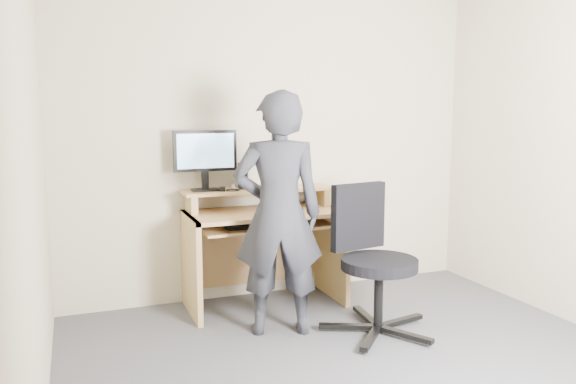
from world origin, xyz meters
TOP-DOWN VIEW (x-y plane):
  - ground at (0.00, 0.00)m, footprint 3.50×3.50m
  - back_wall at (0.00, 1.75)m, footprint 3.50×0.02m
  - desk at (-0.20, 1.53)m, footprint 1.20×0.60m
  - monitor at (-0.62, 1.61)m, footprint 0.49×0.14m
  - external_drive at (-0.32, 1.63)m, footprint 0.10×0.14m
  - travel_mug at (-0.02, 1.58)m, footprint 0.11×0.11m
  - smartphone at (0.09, 1.60)m, footprint 0.09×0.14m
  - charger at (-0.51, 1.53)m, footprint 0.05×0.05m
  - headphones at (-0.32, 1.65)m, footprint 0.19×0.19m
  - keyboard at (-0.30, 1.36)m, footprint 0.47×0.21m
  - mouse at (0.04, 1.35)m, footprint 0.11×0.08m
  - office_chair at (0.32, 0.70)m, footprint 0.78×0.77m
  - person at (-0.29, 0.89)m, footprint 0.68×0.54m

SIDE VIEW (x-z plane):
  - ground at x=0.00m, z-range 0.00..0.00m
  - office_chair at x=0.32m, z-range 0.05..1.03m
  - desk at x=-0.20m, z-range 0.09..1.00m
  - keyboard at x=-0.30m, z-range 0.65..0.68m
  - mouse at x=0.04m, z-range 0.75..0.79m
  - person at x=-0.29m, z-range 0.00..1.65m
  - smartphone at x=0.09m, z-range 0.91..0.92m
  - headphones at x=-0.32m, z-range 0.89..0.95m
  - charger at x=-0.51m, z-range 0.91..0.94m
  - travel_mug at x=-0.02m, z-range 0.91..1.10m
  - external_drive at x=-0.32m, z-range 0.91..1.11m
  - monitor at x=-0.62m, z-range 0.96..1.42m
  - back_wall at x=0.00m, z-range 0.00..2.50m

